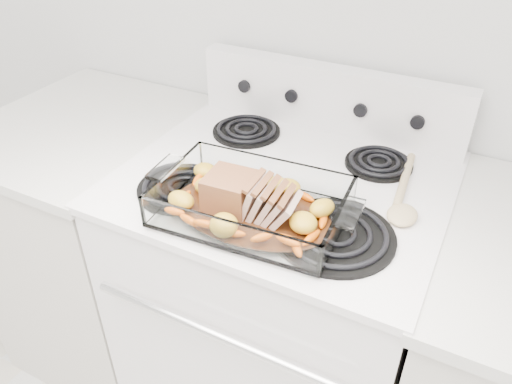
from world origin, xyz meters
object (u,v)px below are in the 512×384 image
at_px(counter_left, 106,242).
at_px(pork_roast, 243,195).
at_px(electric_range, 279,305).
at_px(baking_dish, 252,207).

distance_m(counter_left, pork_roast, 0.86).
bearing_deg(counter_left, electric_range, 0.10).
xyz_separation_m(baking_dish, pork_roast, (-0.02, -0.00, 0.03)).
bearing_deg(electric_range, counter_left, -179.90).
height_order(baking_dish, pork_roast, pork_roast).
relative_size(electric_range, counter_left, 1.20).
xyz_separation_m(counter_left, pork_roast, (0.65, -0.18, 0.52)).
bearing_deg(baking_dish, pork_roast, 175.98).
height_order(counter_left, pork_roast, pork_roast).
bearing_deg(pork_roast, baking_dish, -11.53).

